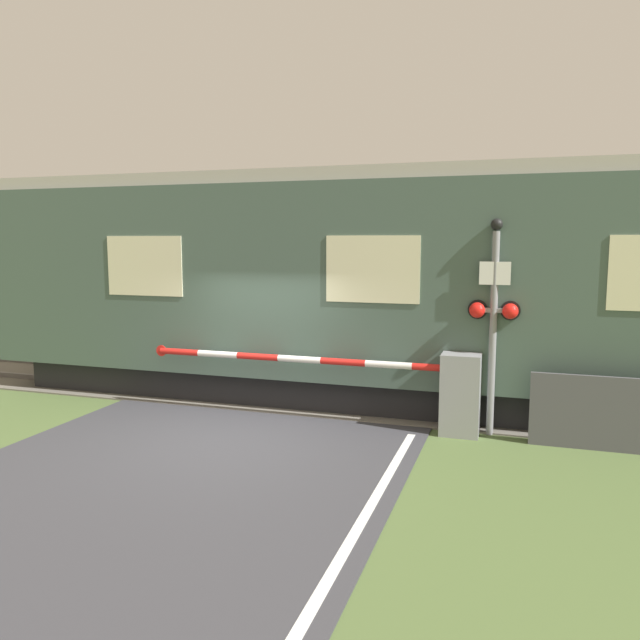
{
  "coord_description": "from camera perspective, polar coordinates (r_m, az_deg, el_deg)",
  "views": [
    {
      "loc": [
        4.22,
        -8.41,
        3.04
      ],
      "look_at": [
        0.88,
        1.89,
        1.65
      ],
      "focal_mm": 35.0,
      "sensor_mm": 36.0,
      "label": 1
    }
  ],
  "objects": [
    {
      "name": "roadside_fence",
      "position": [
        10.0,
        25.8,
        -7.84
      ],
      "size": [
        2.49,
        0.06,
        1.1
      ],
      "color": "#4C4C51",
      "rests_on": "ground_plane"
    },
    {
      "name": "train",
      "position": [
        11.71,
        6.47,
        3.05
      ],
      "size": [
        15.62,
        3.03,
        4.26
      ],
      "color": "black",
      "rests_on": "ground_plane"
    },
    {
      "name": "crossing_barrier",
      "position": [
        10.06,
        10.26,
        -6.17
      ],
      "size": [
        5.73,
        0.44,
        1.29
      ],
      "color": "gray",
      "rests_on": "ground_plane"
    },
    {
      "name": "track_bed",
      "position": [
        12.56,
        -2.21,
        -6.57
      ],
      "size": [
        36.0,
        3.2,
        0.13
      ],
      "color": "#666056",
      "rests_on": "ground_plane"
    },
    {
      "name": "ground_plane",
      "position": [
        9.89,
        -8.39,
        -10.66
      ],
      "size": [
        80.0,
        80.0,
        0.0
      ],
      "primitive_type": "plane",
      "color": "#4C6033"
    },
    {
      "name": "signal_post",
      "position": [
        9.93,
        15.59,
        0.55
      ],
      "size": [
        0.79,
        0.26,
        3.36
      ],
      "color": "gray",
      "rests_on": "ground_plane"
    }
  ]
}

